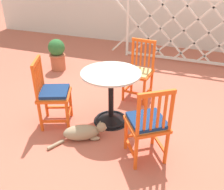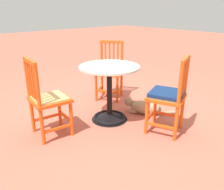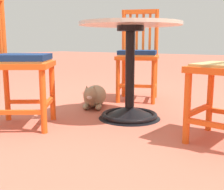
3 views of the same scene
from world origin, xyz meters
The scene contains 5 objects.
ground_plane centered at (0.00, 0.00, 0.00)m, with size 24.00×24.00×0.00m, color #BC604C.
cafe_table centered at (-0.11, -0.01, 0.28)m, with size 0.76×0.76×0.73m.
orange_chair_tucked_in centered at (0.50, -0.53, 0.45)m, with size 0.56×0.56×0.91m.
orange_chair_by_planter centered at (-0.80, -0.31, 0.45)m, with size 0.52×0.52×0.91m.
tabby_cat centered at (-0.28, -0.48, 0.10)m, with size 0.58×0.53×0.23m.
Camera 3 is at (1.79, 1.10, 0.58)m, focal length 46.66 mm.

